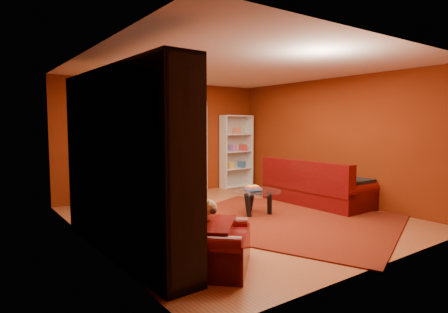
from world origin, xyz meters
TOP-DOWN VIEW (x-y plane):
  - floor at (0.00, 0.00)m, footprint 5.00×5.50m
  - ceiling at (0.00, 0.00)m, footprint 5.00×5.50m
  - wall_back at (0.00, 2.77)m, footprint 5.00×0.05m
  - wall_left at (-2.52, 0.00)m, footprint 0.05×5.50m
  - wall_right at (2.52, 0.00)m, footprint 0.05×5.50m
  - doorway at (0.60, 2.73)m, footprint 1.06×0.60m
  - rug at (0.49, -0.69)m, footprint 4.14×4.40m
  - media_unit at (-2.27, -0.60)m, footprint 0.59×3.04m
  - christmas_tree at (-1.20, 2.15)m, footprint 1.35×1.35m
  - gift_box_teal at (-1.24, 1.56)m, footprint 0.34×0.34m
  - gift_box_green at (-1.04, 1.48)m, footprint 0.32×0.32m
  - gift_box_red at (-0.74, 2.59)m, footprint 0.28×0.28m
  - white_bookshelf at (1.95, 2.57)m, footprint 0.90×0.34m
  - armchair at (-1.69, -1.60)m, footprint 1.50×1.50m
  - dog at (-1.70, -1.53)m, footprint 0.49×0.50m
  - sofa at (2.02, -0.06)m, footprint 1.02×2.21m
  - coffee_table at (0.40, -0.04)m, footprint 1.10×1.10m
  - acrylic_chair at (-0.76, 0.98)m, footprint 0.56×0.60m

SIDE VIEW (x-z plane):
  - floor at x=0.00m, z-range -0.05..0.00m
  - rug at x=0.49m, z-range 0.00..0.02m
  - gift_box_red at x=-0.74m, z-range 0.00..0.21m
  - gift_box_green at x=-1.04m, z-range 0.00..0.24m
  - gift_box_teal at x=-1.24m, z-range 0.00..0.29m
  - coffee_table at x=0.40m, z-range -0.04..0.50m
  - armchair at x=-1.69m, z-range 0.00..0.83m
  - acrylic_chair at x=-0.76m, z-range 0.00..0.92m
  - sofa at x=2.02m, z-range 0.00..0.94m
  - dog at x=-1.70m, z-range 0.48..0.75m
  - white_bookshelf at x=1.95m, z-range -0.03..1.89m
  - christmas_tree at x=-1.20m, z-range -0.03..2.13m
  - doorway at x=0.60m, z-range -0.03..2.13m
  - media_unit at x=-2.27m, z-range 0.00..2.32m
  - wall_back at x=0.00m, z-range 0.00..2.60m
  - wall_left at x=-2.52m, z-range 0.00..2.60m
  - wall_right at x=2.52m, z-range 0.00..2.60m
  - ceiling at x=0.00m, z-range 2.60..2.65m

